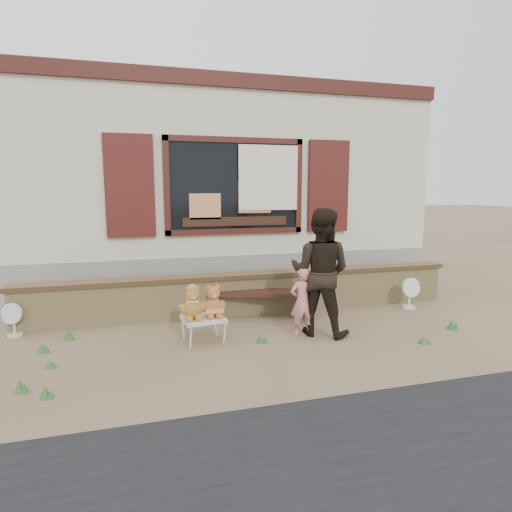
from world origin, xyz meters
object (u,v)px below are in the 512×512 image
object	(u,v)px
bench	(262,298)
child	(303,302)
teddy_bear_right	(213,300)
adult	(320,272)
teddy_bear_left	(193,302)
folding_chair	(203,320)

from	to	relation	value
bench	child	size ratio (longest dim) A/B	1.76
bench	teddy_bear_right	xyz separation A→B (m)	(-0.91, -0.82, 0.24)
teddy_bear_right	adult	bearing A→B (deg)	-12.78
teddy_bear_left	child	distance (m)	1.49
folding_chair	bench	bearing A→B (deg)	31.44
child	adult	distance (m)	0.48
bench	teddy_bear_left	xyz separation A→B (m)	(-1.19, -0.86, 0.24)
teddy_bear_right	child	distance (m)	1.21
teddy_bear_right	adult	size ratio (longest dim) A/B	0.25
bench	adult	size ratio (longest dim) A/B	0.96
teddy_bear_right	bench	bearing A→B (deg)	34.85
teddy_bear_right	adult	world-z (taller)	adult
bench	adult	xyz separation A→B (m)	(0.55, -0.97, 0.57)
teddy_bear_left	teddy_bear_right	bearing A→B (deg)	0.00
teddy_bear_left	adult	xyz separation A→B (m)	(1.74, -0.11, 0.33)
adult	folding_chair	bearing A→B (deg)	34.13
teddy_bear_right	child	size ratio (longest dim) A/B	0.45
bench	teddy_bear_right	world-z (taller)	teddy_bear_right
folding_chair	teddy_bear_right	xyz separation A→B (m)	(0.14, 0.02, 0.25)
folding_chair	child	bearing A→B (deg)	-13.67
teddy_bear_left	child	world-z (taller)	child
child	bench	bearing A→B (deg)	-68.96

